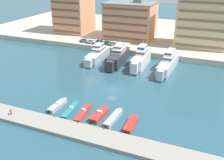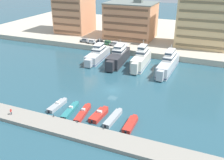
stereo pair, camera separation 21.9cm
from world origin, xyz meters
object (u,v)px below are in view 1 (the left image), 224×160
object	(u,v)px
yacht_silver_far_left	(97,54)
car_black_mid_left	(100,42)
motorboat_red_mid_left	(83,113)
motorboat_red_center_right	(131,124)
car_white_center_right	(123,45)
motorboat_teal_left	(71,110)
yacht_charcoal_left	(118,57)
car_silver_center	(114,44)
motorboat_red_center_left	(99,115)
pedestrian_near_edge	(11,111)
yacht_ivory_mid_left	(141,59)
car_silver_left	(92,41)
motorboat_grey_far_left	(57,105)
yacht_silver_center_left	(168,63)
car_green_center_left	(107,43)
motorboat_grey_center	(113,118)
car_grey_far_left	(84,40)

from	to	relation	value
yacht_silver_far_left	car_black_mid_left	world-z (taller)	yacht_silver_far_left
motorboat_red_mid_left	motorboat_red_center_right	bearing A→B (deg)	-0.27
car_white_center_right	motorboat_teal_left	bearing A→B (deg)	-85.08
yacht_charcoal_left	car_black_mid_left	bearing A→B (deg)	135.02
yacht_charcoal_left	car_silver_center	bearing A→B (deg)	116.61
yacht_silver_far_left	motorboat_teal_left	xyz separation A→B (m)	(10.01, -36.67, -1.65)
motorboat_red_center_left	pedestrian_near_edge	distance (m)	20.46
yacht_ivory_mid_left	motorboat_red_mid_left	world-z (taller)	yacht_ivory_mid_left
yacht_silver_far_left	motorboat_red_mid_left	size ratio (longest dim) A/B	2.19
motorboat_red_center_left	car_silver_left	size ratio (longest dim) A/B	1.72
motorboat_grey_far_left	motorboat_red_center_right	bearing A→B (deg)	-2.49
yacht_silver_center_left	motorboat_grey_far_left	size ratio (longest dim) A/B	2.90
motorboat_red_center_left	car_green_center_left	size ratio (longest dim) A/B	1.72
motorboat_teal_left	car_green_center_left	world-z (taller)	car_green_center_left
motorboat_red_mid_left	motorboat_grey_center	xyz separation A→B (m)	(7.48, 0.83, -0.01)
motorboat_red_center_left	yacht_silver_far_left	bearing A→B (deg)	115.79
motorboat_red_mid_left	car_silver_center	xyz separation A→B (m)	(-11.58, 49.27, 2.68)
motorboat_grey_far_left	car_white_center_right	bearing A→B (deg)	89.90
yacht_silver_center_left	car_silver_center	bearing A→B (deg)	151.87
motorboat_grey_center	car_silver_left	xyz separation A→B (m)	(-29.30, 47.82, 2.70)
yacht_ivory_mid_left	motorboat_grey_far_left	bearing A→B (deg)	-108.14
motorboat_grey_center	car_grey_far_left	bearing A→B (deg)	124.35
yacht_charcoal_left	car_silver_center	size ratio (longest dim) A/B	4.66
motorboat_teal_left	car_silver_center	bearing A→B (deg)	99.39
car_grey_far_left	car_black_mid_left	world-z (taller)	same
yacht_ivory_mid_left	motorboat_red_center_left	distance (m)	35.16
car_silver_center	pedestrian_near_edge	bearing A→B (deg)	-93.28
motorboat_grey_far_left	car_silver_center	world-z (taller)	car_silver_center
yacht_charcoal_left	yacht_ivory_mid_left	distance (m)	8.65
yacht_charcoal_left	car_silver_center	xyz separation A→B (m)	(-6.70, 13.38, 0.63)
yacht_silver_center_left	car_black_mid_left	distance (m)	34.55
motorboat_teal_left	car_white_center_right	size ratio (longest dim) A/B	2.02
motorboat_red_mid_left	motorboat_grey_center	world-z (taller)	motorboat_red_mid_left
motorboat_red_center_left	motorboat_red_center_right	distance (m)	8.12
car_grey_far_left	motorboat_teal_left	bearing A→B (deg)	-65.73
yacht_charcoal_left	motorboat_grey_center	xyz separation A→B (m)	(12.35, -35.06, -2.07)
car_silver_center	pedestrian_near_edge	xyz separation A→B (m)	(-3.24, -56.65, -1.40)
car_green_center_left	car_silver_center	xyz separation A→B (m)	(3.39, -0.31, 0.00)
motorboat_grey_far_left	pedestrian_near_edge	world-z (taller)	pedestrian_near_edge
yacht_charcoal_left	car_green_center_left	xyz separation A→B (m)	(-10.09, 13.69, 0.63)
yacht_ivory_mid_left	motorboat_grey_center	world-z (taller)	yacht_ivory_mid_left
motorboat_red_center_right	motorboat_grey_far_left	bearing A→B (deg)	177.51
motorboat_grey_far_left	motorboat_red_center_right	world-z (taller)	motorboat_grey_far_left
yacht_charcoal_left	pedestrian_near_edge	xyz separation A→B (m)	(-9.95, -43.27, -0.76)
yacht_charcoal_left	yacht_silver_center_left	world-z (taller)	yacht_silver_center_left
yacht_charcoal_left	car_black_mid_left	distance (m)	19.27
car_silver_center	car_silver_left	bearing A→B (deg)	-176.52
motorboat_grey_far_left	motorboat_red_center_right	size ratio (longest dim) A/B	1.03
motorboat_red_center_left	car_grey_far_left	world-z (taller)	car_grey_far_left
car_green_center_left	pedestrian_near_edge	world-z (taller)	car_green_center_left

